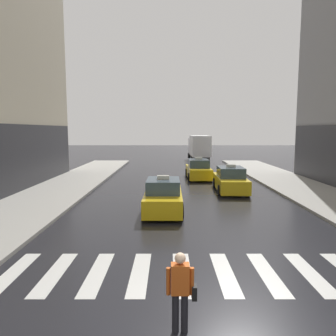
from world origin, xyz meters
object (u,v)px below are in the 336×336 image
Objects in this scene: taxi_second at (229,180)px; box_truck at (198,147)px; taxi_lead at (162,197)px; pedestrian_with_handbag at (180,288)px; taxi_third at (197,170)px.

taxi_second is 19.82m from box_truck.
taxi_lead is 0.99× the size of taxi_second.
pedestrian_with_handbag is at bearing -87.08° from taxi_lead.
box_truck is (4.19, 24.93, 1.13)m from taxi_lead.
taxi_second is 1.01× the size of taxi_third.
box_truck is at bearing 80.45° from taxi_lead.
pedestrian_with_handbag is at bearing -104.73° from taxi_second.
taxi_lead is at bearing 92.92° from pedestrian_with_handbag.
taxi_lead is 11.03m from taxi_third.
taxi_lead is at bearing -99.55° from box_truck.
taxi_lead and taxi_second have the same top height.
taxi_second is at bearing -74.00° from taxi_third.
box_truck reaches higher than pedestrian_with_handbag.
taxi_third is 20.36m from pedestrian_with_handbag.
taxi_lead is 1.00× the size of taxi_third.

